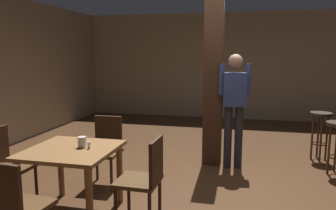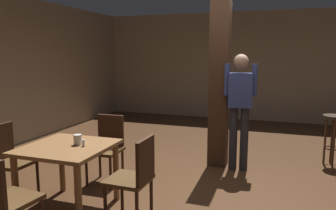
{
  "view_description": "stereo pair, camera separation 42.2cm",
  "coord_description": "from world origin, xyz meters",
  "px_view_note": "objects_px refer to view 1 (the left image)",
  "views": [
    {
      "loc": [
        0.35,
        -4.39,
        1.72
      ],
      "look_at": [
        -0.61,
        -0.33,
        1.07
      ],
      "focal_mm": 35.0,
      "sensor_mm": 36.0,
      "label": 1
    },
    {
      "loc": [
        0.75,
        -4.27,
        1.72
      ],
      "look_at": [
        -0.61,
        -0.33,
        1.07
      ],
      "focal_mm": 35.0,
      "sensor_mm": 36.0,
      "label": 2
    }
  ],
  "objects_px": {
    "chair_west": "(5,163)",
    "chair_east": "(145,176)",
    "standing_person": "(234,103)",
    "bar_stool_mid": "(320,125)",
    "dining_table": "(72,160)",
    "chair_north": "(105,147)",
    "salt_shaker": "(89,145)",
    "chair_south": "(14,205)",
    "napkin_cup": "(82,142)"
  },
  "relations": [
    {
      "from": "chair_east",
      "to": "chair_south",
      "type": "bearing_deg",
      "value": -135.04
    },
    {
      "from": "chair_east",
      "to": "standing_person",
      "type": "distance_m",
      "value": 2.14
    },
    {
      "from": "dining_table",
      "to": "napkin_cup",
      "type": "distance_m",
      "value": 0.22
    },
    {
      "from": "dining_table",
      "to": "salt_shaker",
      "type": "bearing_deg",
      "value": 10.77
    },
    {
      "from": "bar_stool_mid",
      "to": "chair_south",
      "type": "bearing_deg",
      "value": -130.74
    },
    {
      "from": "chair_south",
      "to": "napkin_cup",
      "type": "relative_size",
      "value": 7.75
    },
    {
      "from": "dining_table",
      "to": "napkin_cup",
      "type": "height_order",
      "value": "napkin_cup"
    },
    {
      "from": "chair_south",
      "to": "salt_shaker",
      "type": "bearing_deg",
      "value": 77.12
    },
    {
      "from": "napkin_cup",
      "to": "bar_stool_mid",
      "type": "xyz_separation_m",
      "value": [
        2.89,
        2.54,
        -0.21
      ]
    },
    {
      "from": "dining_table",
      "to": "standing_person",
      "type": "xyz_separation_m",
      "value": [
        1.62,
        1.89,
        0.4
      ]
    },
    {
      "from": "chair_south",
      "to": "bar_stool_mid",
      "type": "bearing_deg",
      "value": 49.26
    },
    {
      "from": "chair_east",
      "to": "standing_person",
      "type": "height_order",
      "value": "standing_person"
    },
    {
      "from": "chair_east",
      "to": "napkin_cup",
      "type": "height_order",
      "value": "chair_east"
    },
    {
      "from": "chair_north",
      "to": "chair_east",
      "type": "bearing_deg",
      "value": -47.25
    },
    {
      "from": "chair_west",
      "to": "chair_east",
      "type": "distance_m",
      "value": 1.66
    },
    {
      "from": "chair_south",
      "to": "napkin_cup",
      "type": "bearing_deg",
      "value": 83.09
    },
    {
      "from": "dining_table",
      "to": "standing_person",
      "type": "relative_size",
      "value": 0.52
    },
    {
      "from": "chair_south",
      "to": "napkin_cup",
      "type": "xyz_separation_m",
      "value": [
        0.12,
        0.95,
        0.28
      ]
    },
    {
      "from": "dining_table",
      "to": "napkin_cup",
      "type": "relative_size",
      "value": 7.86
    },
    {
      "from": "salt_shaker",
      "to": "chair_west",
      "type": "bearing_deg",
      "value": -178.16
    },
    {
      "from": "salt_shaker",
      "to": "bar_stool_mid",
      "type": "height_order",
      "value": "salt_shaker"
    },
    {
      "from": "standing_person",
      "to": "chair_east",
      "type": "bearing_deg",
      "value": -112.38
    },
    {
      "from": "dining_table",
      "to": "chair_west",
      "type": "distance_m",
      "value": 0.84
    },
    {
      "from": "chair_north",
      "to": "standing_person",
      "type": "bearing_deg",
      "value": 32.45
    },
    {
      "from": "chair_west",
      "to": "napkin_cup",
      "type": "relative_size",
      "value": 7.75
    },
    {
      "from": "chair_east",
      "to": "standing_person",
      "type": "xyz_separation_m",
      "value": [
        0.79,
        1.93,
        0.5
      ]
    },
    {
      "from": "dining_table",
      "to": "bar_stool_mid",
      "type": "relative_size",
      "value": 1.15
    },
    {
      "from": "chair_north",
      "to": "chair_south",
      "type": "xyz_separation_m",
      "value": [
        -0.02,
        -1.75,
        0.0
      ]
    },
    {
      "from": "dining_table",
      "to": "salt_shaker",
      "type": "height_order",
      "value": "salt_shaker"
    },
    {
      "from": "chair_south",
      "to": "standing_person",
      "type": "xyz_separation_m",
      "value": [
        1.64,
        2.78,
        0.5
      ]
    },
    {
      "from": "napkin_cup",
      "to": "salt_shaker",
      "type": "bearing_deg",
      "value": -17.79
    },
    {
      "from": "chair_south",
      "to": "bar_stool_mid",
      "type": "xyz_separation_m",
      "value": [
        3.01,
        3.49,
        0.08
      ]
    },
    {
      "from": "chair_south",
      "to": "bar_stool_mid",
      "type": "height_order",
      "value": "chair_south"
    },
    {
      "from": "chair_east",
      "to": "standing_person",
      "type": "bearing_deg",
      "value": 67.62
    },
    {
      "from": "chair_east",
      "to": "standing_person",
      "type": "relative_size",
      "value": 0.52
    },
    {
      "from": "dining_table",
      "to": "salt_shaker",
      "type": "relative_size",
      "value": 12.36
    },
    {
      "from": "chair_east",
      "to": "bar_stool_mid",
      "type": "bearing_deg",
      "value": 50.77
    },
    {
      "from": "chair_west",
      "to": "napkin_cup",
      "type": "xyz_separation_m",
      "value": [
        0.93,
        0.06,
        0.28
      ]
    },
    {
      "from": "salt_shaker",
      "to": "standing_person",
      "type": "distance_m",
      "value": 2.36
    },
    {
      "from": "chair_west",
      "to": "bar_stool_mid",
      "type": "bearing_deg",
      "value": 34.3
    },
    {
      "from": "dining_table",
      "to": "chair_north",
      "type": "relative_size",
      "value": 1.01
    },
    {
      "from": "bar_stool_mid",
      "to": "standing_person",
      "type": "bearing_deg",
      "value": -152.36
    },
    {
      "from": "chair_north",
      "to": "chair_south",
      "type": "relative_size",
      "value": 1.0
    },
    {
      "from": "chair_south",
      "to": "chair_east",
      "type": "bearing_deg",
      "value": 44.96
    },
    {
      "from": "dining_table",
      "to": "salt_shaker",
      "type": "distance_m",
      "value": 0.25
    },
    {
      "from": "chair_east",
      "to": "salt_shaker",
      "type": "xyz_separation_m",
      "value": [
        -0.64,
        0.07,
        0.26
      ]
    },
    {
      "from": "napkin_cup",
      "to": "chair_south",
      "type": "bearing_deg",
      "value": -96.91
    },
    {
      "from": "chair_east",
      "to": "bar_stool_mid",
      "type": "distance_m",
      "value": 3.41
    },
    {
      "from": "chair_north",
      "to": "salt_shaker",
      "type": "bearing_deg",
      "value": -77.16
    },
    {
      "from": "chair_north",
      "to": "dining_table",
      "type": "bearing_deg",
      "value": -89.73
    }
  ]
}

